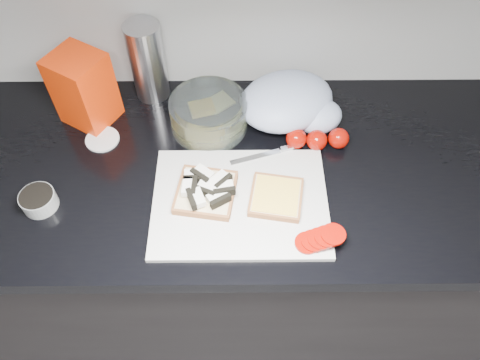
# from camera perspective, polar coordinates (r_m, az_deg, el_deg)

# --- Properties ---
(base_cabinet) EXTENTS (3.50, 0.60, 0.86)m
(base_cabinet) POSITION_cam_1_polar(r_m,az_deg,el_deg) (1.55, -3.79, -8.85)
(base_cabinet) COLOR black
(base_cabinet) RESTS_ON ground
(countertop) EXTENTS (3.50, 0.64, 0.04)m
(countertop) POSITION_cam_1_polar(r_m,az_deg,el_deg) (1.17, -4.96, 1.44)
(countertop) COLOR black
(countertop) RESTS_ON base_cabinet
(cutting_board) EXTENTS (0.40, 0.30, 0.01)m
(cutting_board) POSITION_cam_1_polar(r_m,az_deg,el_deg) (1.08, 0.01, -2.68)
(cutting_board) COLOR silver
(cutting_board) RESTS_ON countertop
(bread_left) EXTENTS (0.16, 0.16, 0.04)m
(bread_left) POSITION_cam_1_polar(r_m,az_deg,el_deg) (1.07, -4.18, -1.29)
(bread_left) COLOR beige
(bread_left) RESTS_ON cutting_board
(bread_right) EXTENTS (0.14, 0.14, 0.02)m
(bread_right) POSITION_cam_1_polar(r_m,az_deg,el_deg) (1.07, 4.42, -2.08)
(bread_right) COLOR beige
(bread_right) RESTS_ON cutting_board
(tomato_slices) EXTENTS (0.12, 0.08, 0.02)m
(tomato_slices) POSITION_cam_1_polar(r_m,az_deg,el_deg) (1.02, 9.74, -7.06)
(tomato_slices) COLOR #950C03
(tomato_slices) RESTS_ON cutting_board
(knife) EXTENTS (0.19, 0.07, 0.01)m
(knife) POSITION_cam_1_polar(r_m,az_deg,el_deg) (1.16, 4.50, 3.54)
(knife) COLOR #B7B7BB
(knife) RESTS_ON cutting_board
(seed_tub) EXTENTS (0.08, 0.08, 0.04)m
(seed_tub) POSITION_cam_1_polar(r_m,az_deg,el_deg) (1.15, -23.37, -2.23)
(seed_tub) COLOR gray
(seed_tub) RESTS_ON countertop
(tub_lid) EXTENTS (0.10, 0.10, 0.01)m
(tub_lid) POSITION_cam_1_polar(r_m,az_deg,el_deg) (1.25, -16.43, 4.78)
(tub_lid) COLOR silver
(tub_lid) RESTS_ON countertop
(glass_bowl) EXTENTS (0.20, 0.20, 0.08)m
(glass_bowl) POSITION_cam_1_polar(r_m,az_deg,el_deg) (1.21, -3.83, 8.01)
(glass_bowl) COLOR silver
(glass_bowl) RESTS_ON countertop
(bread_bag) EXTENTS (0.16, 0.16, 0.19)m
(bread_bag) POSITION_cam_1_polar(r_m,az_deg,el_deg) (1.25, -18.52, 10.49)
(bread_bag) COLOR #EF2F03
(bread_bag) RESTS_ON countertop
(steel_canister) EXTENTS (0.09, 0.09, 0.22)m
(steel_canister) POSITION_cam_1_polar(r_m,az_deg,el_deg) (1.27, -11.21, 13.95)
(steel_canister) COLOR #B1B0B5
(steel_canister) RESTS_ON countertop
(grocery_bag) EXTENTS (0.31, 0.28, 0.11)m
(grocery_bag) POSITION_cam_1_polar(r_m,az_deg,el_deg) (1.22, 6.22, 9.30)
(grocery_bag) COLOR #B3BCDC
(grocery_bag) RESTS_ON countertop
(whole_tomatoes) EXTENTS (0.16, 0.06, 0.05)m
(whole_tomatoes) POSITION_cam_1_polar(r_m,az_deg,el_deg) (1.18, 9.39, 4.94)
(whole_tomatoes) COLOR #950C03
(whole_tomatoes) RESTS_ON countertop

